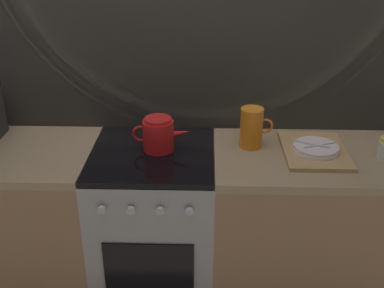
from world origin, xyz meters
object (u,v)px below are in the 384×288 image
at_px(kettle, 159,134).
at_px(pitcher, 252,128).
at_px(dish_pile, 315,150).
at_px(stove_unit, 155,230).

height_order(kettle, pitcher, pitcher).
distance_m(kettle, dish_pile, 0.76).
relative_size(stove_unit, kettle, 3.16).
relative_size(pitcher, dish_pile, 0.50).
bearing_deg(stove_unit, pitcher, 10.52).
bearing_deg(pitcher, stove_unit, -169.48).
bearing_deg(dish_pile, stove_unit, -178.45).
relative_size(stove_unit, dish_pile, 2.25).
bearing_deg(stove_unit, dish_pile, 1.55).
bearing_deg(kettle, stove_unit, -126.60).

